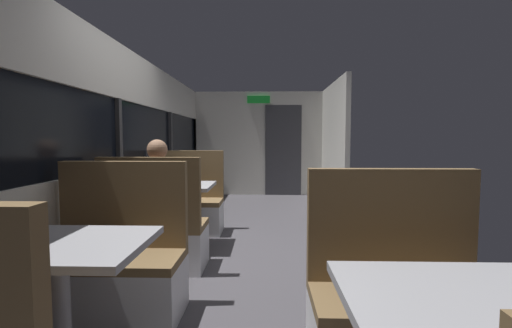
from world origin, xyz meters
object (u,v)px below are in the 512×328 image
Objects in this scene: seated_passenger at (157,213)px; dining_table_front_aisle at (478,327)px; bench_near_window_facing_entry at (116,270)px; dining_table_mid_window at (174,193)px; bench_mid_window_facing_entry at (187,208)px; bench_front_aisle_facing_entry at (399,314)px; dining_table_near_window at (59,261)px; bench_mid_window_facing_end at (155,236)px.

dining_table_front_aisle is at bearing -51.89° from seated_passenger.
dining_table_mid_window is (0.00, 1.61, 0.31)m from bench_near_window_facing_entry.
dining_table_mid_window is at bearing 121.61° from dining_table_front_aisle.
bench_mid_window_facing_entry is 1.00× the size of bench_front_aisle_facing_entry.
dining_table_near_window is 1.00× the size of dining_table_mid_window.
dining_table_near_window and dining_table_front_aisle have the same top height.
dining_table_front_aisle is at bearing -90.00° from bench_front_aisle_facing_entry.
bench_near_window_facing_entry is at bearing 90.00° from dining_table_near_window.
bench_mid_window_facing_end is 0.87× the size of seated_passenger.
bench_front_aisle_facing_entry is at bearing 3.18° from dining_table_near_window.
bench_mid_window_facing_end is at bearing 90.00° from bench_near_window_facing_entry.
dining_table_mid_window is 0.82× the size of bench_front_aisle_facing_entry.
bench_mid_window_facing_end is 2.34m from bench_front_aisle_facing_entry.
seated_passenger is (-1.79, 2.28, -0.10)m from dining_table_front_aisle.
bench_front_aisle_facing_entry is (0.00, 0.70, -0.31)m from dining_table_front_aisle.
bench_mid_window_facing_entry is 0.87× the size of seated_passenger.
dining_table_near_window is 0.82× the size of bench_front_aisle_facing_entry.
seated_passenger is (0.00, 1.68, -0.10)m from dining_table_near_window.
bench_near_window_facing_entry and bench_front_aisle_facing_entry have the same top height.
dining_table_front_aisle is (1.79, -0.60, 0.00)m from dining_table_near_window.
dining_table_mid_window is 0.82× the size of bench_mid_window_facing_end.
dining_table_near_window is at bearing -90.00° from seated_passenger.
dining_table_front_aisle is 0.82× the size of bench_front_aisle_facing_entry.
dining_table_near_window is 1.00× the size of dining_table_front_aisle.
seated_passenger reaches higher than dining_table_front_aisle.
bench_mid_window_facing_end is at bearing 129.01° from dining_table_front_aisle.
seated_passenger reaches higher than dining_table_near_window.
bench_mid_window_facing_entry is 3.42m from bench_front_aisle_facing_entry.
seated_passenger is at bearing 138.52° from bench_front_aisle_facing_entry.
bench_near_window_facing_entry is at bearing -90.00° from seated_passenger.
dining_table_near_window is 0.77m from bench_near_window_facing_entry.
bench_near_window_facing_entry is at bearing -90.00° from dining_table_mid_window.
bench_mid_window_facing_end is at bearing -90.00° from dining_table_mid_window.
dining_table_near_window is at bearing -90.00° from dining_table_mid_window.
bench_mid_window_facing_entry is at bearing 90.00° from dining_table_near_window.
dining_table_mid_window is 0.82× the size of bench_mid_window_facing_entry.
dining_table_front_aisle is 2.90m from seated_passenger.
bench_near_window_facing_entry is 1.00× the size of bench_mid_window_facing_entry.
dining_table_front_aisle is 0.77m from bench_front_aisle_facing_entry.
bench_front_aisle_facing_entry is (1.79, 0.10, -0.31)m from dining_table_near_window.
bench_front_aisle_facing_entry reaches higher than dining_table_front_aisle.
seated_passenger is (0.00, 0.98, 0.21)m from bench_near_window_facing_entry.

